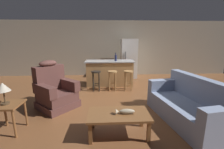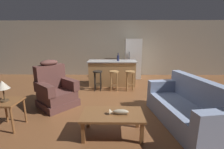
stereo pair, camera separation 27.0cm
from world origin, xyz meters
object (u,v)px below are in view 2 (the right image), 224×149
at_px(fish_figurine, 119,112).
at_px(refrigerator, 133,59).
at_px(couch, 187,108).
at_px(bar_stool_left, 98,77).
at_px(end_table, 7,106).
at_px(bottle_tall_green, 118,58).
at_px(kitchen_island, 112,73).
at_px(table_lamp, 2,86).
at_px(bar_stool_middle, 114,77).
at_px(bar_stool_right, 130,77).
at_px(recliner_near_lamp, 55,90).
at_px(coffee_table, 113,116).

height_order(fish_figurine, refrigerator, refrigerator).
height_order(couch, bar_stool_left, couch).
height_order(end_table, bottle_tall_green, bottle_tall_green).
height_order(couch, bottle_tall_green, bottle_tall_green).
bearing_deg(end_table, kitchen_island, 55.77).
distance_m(kitchen_island, bar_stool_left, 0.79).
distance_m(fish_figurine, bar_stool_left, 2.60).
distance_m(fish_figurine, table_lamp, 2.21).
bearing_deg(bar_stool_left, refrigerator, 52.64).
bearing_deg(bar_stool_middle, fish_figurine, -87.89).
bearing_deg(bar_stool_right, end_table, -138.63).
xyz_separation_m(table_lamp, bar_stool_left, (1.52, 2.31, -0.40)).
bearing_deg(recliner_near_lamp, couch, 25.52).
xyz_separation_m(fish_figurine, table_lamp, (-2.16, 0.21, 0.41)).
bearing_deg(recliner_near_lamp, end_table, -74.30).
height_order(fish_figurine, bottle_tall_green, bottle_tall_green).
xyz_separation_m(bar_stool_left, bar_stool_middle, (0.55, 0.00, 0.00)).
relative_size(recliner_near_lamp, bar_stool_right, 1.76).
distance_m(coffee_table, table_lamp, 2.12).
bearing_deg(recliner_near_lamp, kitchen_island, 92.94).
relative_size(coffee_table, end_table, 1.96).
distance_m(bar_stool_middle, bar_stool_right, 0.55).
bearing_deg(couch, bar_stool_middle, -63.16).
height_order(coffee_table, couch, couch).
bearing_deg(couch, refrigerator, -89.41).
relative_size(bar_stool_right, bottle_tall_green, 2.25).
height_order(end_table, bar_stool_right, bar_stool_right).
bearing_deg(bar_stool_middle, table_lamp, -131.89).
relative_size(table_lamp, bar_stool_right, 0.60).
relative_size(bar_stool_middle, bottle_tall_green, 2.25).
distance_m(table_lamp, bottle_tall_green, 3.60).
distance_m(recliner_near_lamp, refrigerator, 3.90).
xyz_separation_m(refrigerator, bottle_tall_green, (-0.69, -1.31, 0.18)).
bearing_deg(recliner_near_lamp, bottle_tall_green, 87.25).
height_order(couch, refrigerator, refrigerator).
distance_m(fish_figurine, refrigerator, 4.43).
bearing_deg(refrigerator, bar_stool_middle, -114.85).
height_order(recliner_near_lamp, kitchen_island, recliner_near_lamp).
xyz_separation_m(couch, table_lamp, (-3.57, -0.22, 0.53)).
xyz_separation_m(fish_figurine, bar_stool_left, (-0.64, 2.52, 0.01)).
distance_m(bar_stool_middle, refrigerator, 2.06).
relative_size(bar_stool_right, refrigerator, 0.39).
xyz_separation_m(kitchen_island, bottle_tall_green, (0.22, -0.11, 0.59)).
relative_size(couch, bar_stool_right, 2.95).
bearing_deg(coffee_table, couch, 14.86).
relative_size(coffee_table, bar_stool_left, 1.62).
bearing_deg(bar_stool_left, kitchen_island, 52.45).
distance_m(end_table, bar_stool_left, 2.74).
bearing_deg(bar_stool_middle, coffee_table, -90.43).
xyz_separation_m(couch, refrigerator, (-0.66, 3.92, 0.54)).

